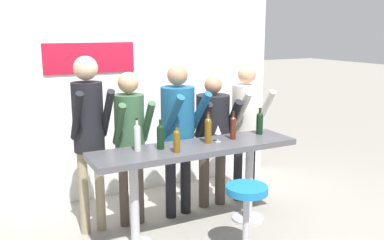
{
  "coord_description": "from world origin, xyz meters",
  "views": [
    {
      "loc": [
        -1.96,
        -3.71,
        2.12
      ],
      "look_at": [
        0.0,
        0.08,
        1.2
      ],
      "focal_mm": 40.0,
      "sensor_mm": 36.0,
      "label": 1
    }
  ],
  "objects": [
    {
      "name": "wine_bottle_3",
      "position": [
        -0.59,
        0.09,
        1.1
      ],
      "size": [
        0.07,
        0.07,
        0.33
      ],
      "color": "#B7BCC1",
      "rests_on": "tasting_table"
    },
    {
      "name": "wine_bottle_2",
      "position": [
        0.47,
        0.04,
        1.09
      ],
      "size": [
        0.06,
        0.06,
        0.31
      ],
      "color": "#4C1E0F",
      "rests_on": "tasting_table"
    },
    {
      "name": "tasting_table",
      "position": [
        0.0,
        0.0,
        0.79
      ],
      "size": [
        2.17,
        0.55,
        0.95
      ],
      "color": "#4C4C51",
      "rests_on": "ground_plane"
    },
    {
      "name": "bar_stool",
      "position": [
        0.22,
        -0.61,
        0.46
      ],
      "size": [
        0.41,
        0.41,
        0.68
      ],
      "color": "#B2B2B7",
      "rests_on": "ground_plane"
    },
    {
      "name": "back_wall",
      "position": [
        -0.01,
        1.47,
        1.31
      ],
      "size": [
        3.77,
        0.12,
        2.61
      ],
      "color": "silver",
      "rests_on": "ground_plane"
    },
    {
      "name": "person_far_left",
      "position": [
        -0.96,
        0.51,
        1.18
      ],
      "size": [
        0.37,
        0.53,
        1.86
      ],
      "rotation": [
        0.0,
        0.0,
        -0.0
      ],
      "color": "gray",
      "rests_on": "ground_plane"
    },
    {
      "name": "wine_bottle_4",
      "position": [
        -0.28,
        -0.13,
        1.08
      ],
      "size": [
        0.07,
        0.07,
        0.27
      ],
      "color": "brown",
      "rests_on": "tasting_table"
    },
    {
      "name": "wine_glass_0",
      "position": [
        0.27,
        0.02,
        1.08
      ],
      "size": [
        0.07,
        0.07,
        0.18
      ],
      "color": "silver",
      "rests_on": "tasting_table"
    },
    {
      "name": "wine_bottle_1",
      "position": [
        0.86,
        0.1,
        1.09
      ],
      "size": [
        0.08,
        0.08,
        0.3
      ],
      "color": "black",
      "rests_on": "tasting_table"
    },
    {
      "name": "person_left",
      "position": [
        -0.53,
        0.48,
        1.06
      ],
      "size": [
        0.4,
        0.52,
        1.68
      ],
      "rotation": [
        0.0,
        0.0,
        -0.06
      ],
      "color": "#473D33",
      "rests_on": "ground_plane"
    },
    {
      "name": "person_center",
      "position": [
        0.51,
        0.53,
        0.97
      ],
      "size": [
        0.5,
        0.56,
        1.58
      ],
      "rotation": [
        0.0,
        0.0,
        -0.09
      ],
      "color": "#473D33",
      "rests_on": "ground_plane"
    },
    {
      "name": "person_center_left",
      "position": [
        0.03,
        0.47,
        1.08
      ],
      "size": [
        0.5,
        0.6,
        1.74
      ],
      "rotation": [
        0.0,
        0.0,
        0.15
      ],
      "color": "black",
      "rests_on": "ground_plane"
    },
    {
      "name": "person_center_right",
      "position": [
        0.97,
        0.52,
        1.05
      ],
      "size": [
        0.42,
        0.53,
        1.69
      ],
      "rotation": [
        0.0,
        0.0,
        -0.03
      ],
      "color": "black",
      "rests_on": "ground_plane"
    },
    {
      "name": "wine_bottle_0",
      "position": [
        0.16,
        0.03,
        1.1
      ],
      "size": [
        0.07,
        0.07,
        0.33
      ],
      "color": "brown",
      "rests_on": "tasting_table"
    },
    {
      "name": "ground_plane",
      "position": [
        0.0,
        0.0,
        0.0
      ],
      "size": [
        40.0,
        40.0,
        0.0
      ],
      "primitive_type": "plane",
      "color": "gray"
    },
    {
      "name": "wine_bottle_5",
      "position": [
        -0.37,
        0.05,
        1.09
      ],
      "size": [
        0.07,
        0.07,
        0.3
      ],
      "color": "black",
      "rests_on": "tasting_table"
    }
  ]
}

